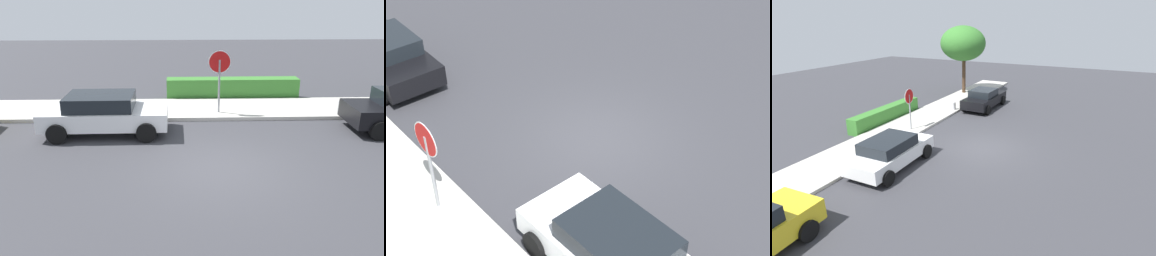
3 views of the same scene
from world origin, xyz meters
TOP-DOWN VIEW (x-y plane):
  - ground_plane at (0.00, 0.00)m, footprint 60.00×60.00m
  - sidewalk_curb at (0.00, 5.29)m, footprint 32.00×2.69m
  - stop_sign at (0.41, 4.64)m, footprint 0.84×0.08m
  - parked_car_white at (-3.60, 2.83)m, footprint 4.14×2.08m
  - parked_car_black at (6.79, 2.72)m, footprint 4.41×2.07m

SIDE VIEW (x-z plane):
  - ground_plane at x=0.00m, z-range 0.00..0.00m
  - sidewalk_curb at x=0.00m, z-range 0.00..0.14m
  - parked_car_white at x=-3.60m, z-range 0.04..1.39m
  - parked_car_black at x=6.79m, z-range 0.01..1.43m
  - stop_sign at x=0.41m, z-range 0.48..2.99m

